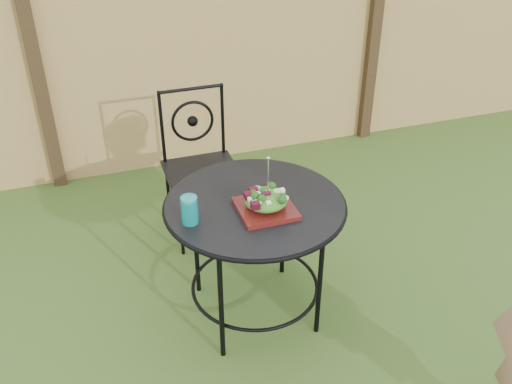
% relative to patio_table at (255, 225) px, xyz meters
% --- Properties ---
extents(ground, '(60.00, 60.00, 0.00)m').
position_rel_patio_table_xyz_m(ground, '(0.32, -0.36, -0.59)').
color(ground, '#254616').
rests_on(ground, ground).
extents(fence, '(8.00, 0.12, 1.90)m').
position_rel_patio_table_xyz_m(fence, '(0.32, 1.83, 0.36)').
color(fence, tan).
rests_on(fence, ground).
extents(patio_table, '(0.92, 0.92, 0.72)m').
position_rel_patio_table_xyz_m(patio_table, '(0.00, 0.00, 0.00)').
color(patio_table, black).
rests_on(patio_table, ground).
extents(patio_chair, '(0.46, 0.46, 0.95)m').
position_rel_patio_table_xyz_m(patio_chair, '(-0.07, 0.88, -0.08)').
color(patio_chair, black).
rests_on(patio_chair, ground).
extents(salad_plate, '(0.27, 0.27, 0.02)m').
position_rel_patio_table_xyz_m(salad_plate, '(0.03, -0.09, 0.15)').
color(salad_plate, '#40090F').
rests_on(salad_plate, patio_table).
extents(salad, '(0.21, 0.21, 0.08)m').
position_rel_patio_table_xyz_m(salad, '(0.03, -0.09, 0.20)').
color(salad, '#235614').
rests_on(salad, salad_plate).
extents(fork, '(0.01, 0.01, 0.18)m').
position_rel_patio_table_xyz_m(fork, '(0.04, -0.09, 0.33)').
color(fork, silver).
rests_on(fork, salad).
extents(drinking_glass, '(0.08, 0.08, 0.14)m').
position_rel_patio_table_xyz_m(drinking_glass, '(-0.34, -0.07, 0.21)').
color(drinking_glass, '#0B7E80').
rests_on(drinking_glass, patio_table).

